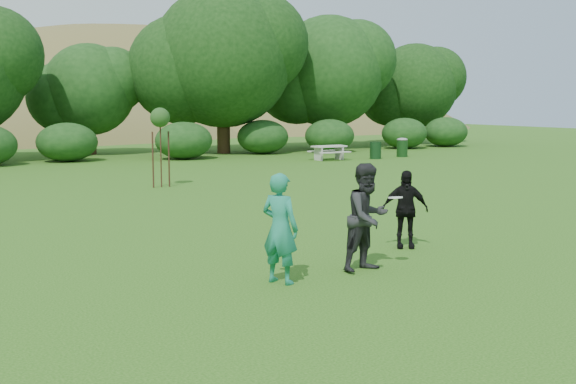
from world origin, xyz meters
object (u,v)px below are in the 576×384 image
object	(u,v)px
trash_can_near	(375,150)
player_grey	(368,217)
player_black	(405,209)
picnic_table	(329,150)
sapling	(160,120)
player_teal	(280,228)
trash_can_lidded	(402,147)

from	to	relation	value
trash_can_near	player_grey	bearing A→B (deg)	-127.10
player_black	picnic_table	xyz separation A→B (m)	(10.94, 19.70, -0.31)
player_grey	sapling	world-z (taller)	sapling
player_grey	trash_can_near	size ratio (longest dim) A/B	2.20
player_teal	player_black	distance (m)	3.96
player_grey	trash_can_near	world-z (taller)	player_grey
player_teal	sapling	distance (m)	14.45
player_teal	trash_can_lidded	distance (m)	28.44
sapling	trash_can_lidded	world-z (taller)	sapling
player_teal	picnic_table	world-z (taller)	player_teal
trash_can_lidded	player_black	bearing A→B (deg)	-128.70
trash_can_near	player_teal	bearing A→B (deg)	-130.22
player_grey	picnic_table	distance (m)	24.61
picnic_table	trash_can_near	bearing A→B (deg)	-11.51
trash_can_near	trash_can_lidded	bearing A→B (deg)	9.63
trash_can_near	sapling	bearing A→B (deg)	-155.92
player_teal	player_grey	world-z (taller)	player_grey
sapling	trash_can_lidded	xyz separation A→B (m)	(16.39, 6.75, -1.88)
trash_can_near	sapling	size ratio (longest dim) A/B	0.32
player_teal	player_grey	bearing A→B (deg)	-117.01
trash_can_lidded	trash_can_near	bearing A→B (deg)	-170.37
sapling	picnic_table	bearing A→B (deg)	30.62
player_grey	sapling	size ratio (longest dim) A/B	0.69
player_black	trash_can_near	size ratio (longest dim) A/B	1.84
player_grey	player_black	xyz separation A→B (m)	(1.91, 1.28, -0.16)
player_grey	player_black	world-z (taller)	player_grey
player_black	player_teal	bearing A→B (deg)	-129.86
player_teal	trash_can_near	distance (m)	26.79
picnic_table	sapling	bearing A→B (deg)	-149.38
player_grey	picnic_table	world-z (taller)	player_grey
picnic_table	trash_can_lidded	xyz separation A→B (m)	(4.70, -0.18, 0.02)
trash_can_lidded	player_teal	bearing A→B (deg)	-132.97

